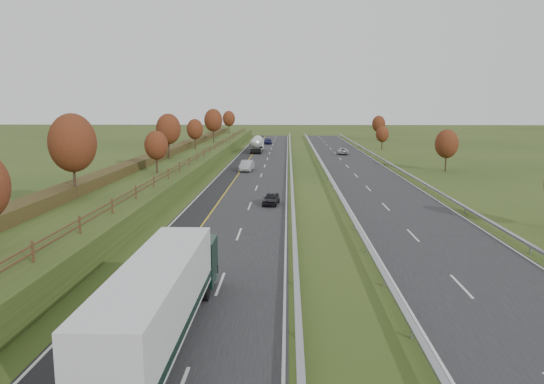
{
  "coord_description": "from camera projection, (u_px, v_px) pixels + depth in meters",
  "views": [
    {
      "loc": [
        5.18,
        -18.62,
        10.43
      ],
      "look_at": [
        3.69,
        30.92,
        2.2
      ],
      "focal_mm": 35.0,
      "sensor_mm": 36.0,
      "label": 1
    }
  ],
  "objects": [
    {
      "name": "ground",
      "position": [
        308.0,
        180.0,
        74.22
      ],
      "size": [
        400.0,
        400.0,
        0.0
      ],
      "primitive_type": "plane",
      "color": "#304217",
      "rests_on": "ground"
    },
    {
      "name": "near_carriageway",
      "position": [
        253.0,
        174.0,
        79.39
      ],
      "size": [
        10.5,
        200.0,
        0.04
      ],
      "primitive_type": "cube",
      "color": "#232326",
      "rests_on": "ground"
    },
    {
      "name": "far_carriageway",
      "position": [
        364.0,
        175.0,
        78.9
      ],
      "size": [
        10.5,
        200.0,
        0.04
      ],
      "primitive_type": "cube",
      "color": "#232326",
      "rests_on": "ground"
    },
    {
      "name": "hard_shoulder",
      "position": [
        228.0,
        174.0,
        79.5
      ],
      "size": [
        3.0,
        200.0,
        0.04
      ],
      "primitive_type": "cube",
      "color": "black",
      "rests_on": "ground"
    },
    {
      "name": "lane_markings",
      "position": [
        296.0,
        175.0,
        79.07
      ],
      "size": [
        26.75,
        200.0,
        0.01
      ],
      "color": "silver",
      "rests_on": "near_carriageway"
    },
    {
      "name": "embankment_left",
      "position": [
        167.0,
        168.0,
        79.61
      ],
      "size": [
        12.0,
        200.0,
        2.0
      ],
      "primitive_type": "cube",
      "color": "#304217",
      "rests_on": "ground"
    },
    {
      "name": "hedge_left",
      "position": [
        153.0,
        157.0,
        79.41
      ],
      "size": [
        2.2,
        180.0,
        1.1
      ],
      "primitive_type": "cube",
      "color": "#3B3818",
      "rests_on": "embankment_left"
    },
    {
      "name": "fence_left",
      "position": [
        196.0,
        157.0,
        78.79
      ],
      "size": [
        0.12,
        189.06,
        1.2
      ],
      "color": "#422B19",
      "rests_on": "embankment_left"
    },
    {
      "name": "median_barrier_near",
      "position": [
        291.0,
        171.0,
        79.12
      ],
      "size": [
        0.32,
        200.0,
        0.71
      ],
      "color": "gray",
      "rests_on": "ground"
    },
    {
      "name": "median_barrier_far",
      "position": [
        325.0,
        171.0,
        78.97
      ],
      "size": [
        0.32,
        200.0,
        0.71
      ],
      "color": "gray",
      "rests_on": "ground"
    },
    {
      "name": "outer_barrier_far",
      "position": [
        403.0,
        171.0,
        78.63
      ],
      "size": [
        0.32,
        200.0,
        0.71
      ],
      "color": "gray",
      "rests_on": "ground"
    },
    {
      "name": "trees_left",
      "position": [
        163.0,
        133.0,
        75.4
      ],
      "size": [
        6.64,
        164.3,
        7.66
      ],
      "color": "#2D2116",
      "rests_on": "embankment_left"
    },
    {
      "name": "trees_far",
      "position": [
        410.0,
        135.0,
        106.61
      ],
      "size": [
        8.45,
        118.6,
        7.12
      ],
      "color": "#2D2116",
      "rests_on": "ground"
    },
    {
      "name": "box_lorry",
      "position": [
        163.0,
        297.0,
        22.56
      ],
      "size": [
        2.58,
        16.28,
        4.06
      ],
      "color": "black",
      "rests_on": "near_carriageway"
    },
    {
      "name": "road_tanker",
      "position": [
        257.0,
        144.0,
        116.24
      ],
      "size": [
        2.4,
        11.22,
        3.46
      ],
      "color": "silver",
      "rests_on": "near_carriageway"
    },
    {
      "name": "car_dark_near",
      "position": [
        271.0,
        199.0,
        55.39
      ],
      "size": [
        1.95,
        3.89,
        1.27
      ],
      "primitive_type": "imported",
      "rotation": [
        0.0,
        0.0,
        -0.12
      ],
      "color": "black",
      "rests_on": "near_carriageway"
    },
    {
      "name": "car_silver_mid",
      "position": [
        247.0,
        166.0,
        83.4
      ],
      "size": [
        2.19,
        5.15,
        1.65
      ],
      "primitive_type": "imported",
      "rotation": [
        0.0,
        0.0,
        -0.09
      ],
      "color": "#A1A0A4",
      "rests_on": "near_carriageway"
    },
    {
      "name": "car_small_far",
      "position": [
        268.0,
        141.0,
        139.89
      ],
      "size": [
        2.25,
        4.94,
        1.4
      ],
      "primitive_type": "imported",
      "rotation": [
        0.0,
        0.0,
        0.06
      ],
      "color": "#161543",
      "rests_on": "near_carriageway"
    },
    {
      "name": "car_oncoming",
      "position": [
        343.0,
        151.0,
        111.23
      ],
      "size": [
        2.61,
        5.02,
        1.35
      ],
      "primitive_type": "imported",
      "rotation": [
        0.0,
        0.0,
        3.06
      ],
      "color": "#B2B2B7",
      "rests_on": "far_carriageway"
    }
  ]
}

